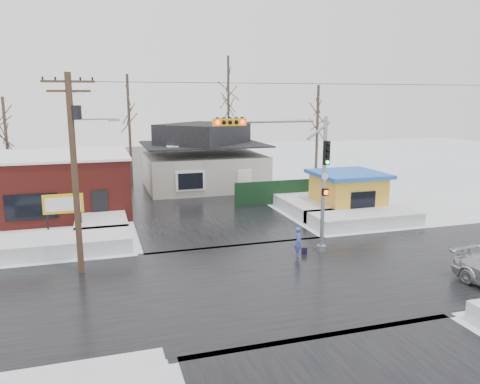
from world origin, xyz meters
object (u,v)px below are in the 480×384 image
object	(u,v)px
utility_pole	(76,162)
marquee_sign	(63,205)
kiosk	(347,192)
pedestrian	(298,242)
traffic_signal	(296,167)

from	to	relation	value
utility_pole	marquee_sign	bearing A→B (deg)	100.13
kiosk	pedestrian	size ratio (longest dim) A/B	3.04
utility_pole	pedestrian	size ratio (longest dim) A/B	5.94
traffic_signal	kiosk	xyz separation A→B (m)	(7.07, 7.03, -3.08)
marquee_sign	kiosk	bearing A→B (deg)	1.55
marquee_sign	pedestrian	size ratio (longest dim) A/B	1.68
kiosk	utility_pole	bearing A→B (deg)	-159.56
utility_pole	pedestrian	world-z (taller)	utility_pole
utility_pole	marquee_sign	xyz separation A→B (m)	(-1.07, 5.99, -3.19)
traffic_signal	kiosk	distance (m)	10.43
traffic_signal	kiosk	world-z (taller)	traffic_signal
utility_pole	pedestrian	bearing A→B (deg)	-5.08
marquee_sign	utility_pole	bearing A→B (deg)	-79.87
utility_pole	pedestrian	xyz separation A→B (m)	(10.41, -0.92, -4.36)
traffic_signal	kiosk	size ratio (longest dim) A/B	1.52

